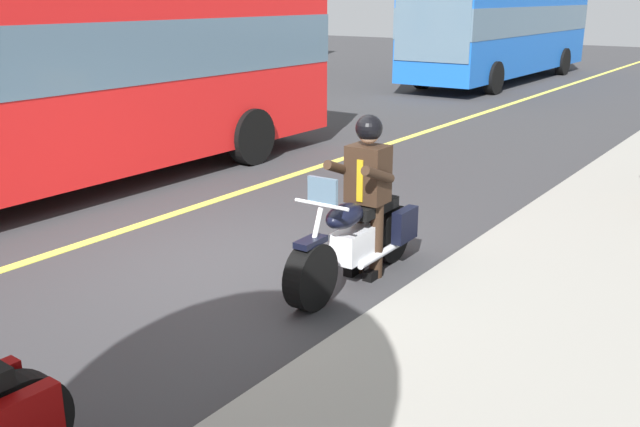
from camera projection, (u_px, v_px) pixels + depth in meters
The scene contains 6 objects.
ground_plane at pixel (235, 266), 7.90m from camera, with size 80.00×80.00×0.00m, color #333335.
lane_center_stripe at pixel (118, 232), 9.00m from camera, with size 60.00×0.16×0.01m, color #E5DB4C.
motorcycle_main at pixel (357, 240), 7.36m from camera, with size 2.21×0.61×1.26m.
rider_main at pixel (367, 182), 7.34m from camera, with size 0.63×0.55×1.74m.
bus_near at pixel (41, 69), 10.28m from camera, with size 11.05×2.70×3.30m.
bus_far at pixel (503, 26), 24.50m from camera, with size 11.05×2.70×3.30m.
Camera 1 is at (5.47, 5.04, 2.89)m, focal length 39.63 mm.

